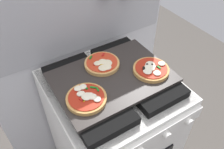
% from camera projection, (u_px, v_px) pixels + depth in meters
% --- Properties ---
extents(kitchen_backsplash, '(1.10, 0.09, 1.55)m').
position_uv_depth(kitchen_backsplash, '(83.00, 59.00, 1.38)').
color(kitchen_backsplash, silver).
rests_on(kitchen_backsplash, ground_plane).
extents(stove, '(0.60, 0.64, 0.90)m').
position_uv_depth(stove, '(112.00, 132.00, 1.40)').
color(stove, white).
rests_on(stove, ground_plane).
extents(baking_tray, '(0.54, 0.38, 0.02)m').
position_uv_depth(baking_tray, '(112.00, 77.00, 1.09)').
color(baking_tray, '#2D2826').
rests_on(baking_tray, stove).
extents(pizza_left, '(0.17, 0.17, 0.03)m').
position_uv_depth(pizza_left, '(86.00, 98.00, 0.97)').
color(pizza_left, tan).
rests_on(pizza_left, baking_tray).
extents(pizza_right, '(0.17, 0.17, 0.03)m').
position_uv_depth(pizza_right, '(151.00, 69.00, 1.10)').
color(pizza_right, tan).
rests_on(pizza_right, baking_tray).
extents(pizza_center, '(0.17, 0.17, 0.03)m').
position_uv_depth(pizza_center, '(102.00, 64.00, 1.13)').
color(pizza_center, tan).
rests_on(pizza_center, baking_tray).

